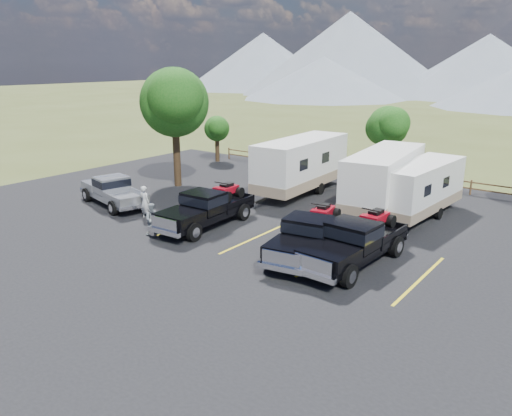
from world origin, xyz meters
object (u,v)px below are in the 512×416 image
Objects in this scene: person_a at (145,202)px; person_b at (153,219)px; rig_left at (207,207)px; pickup_silver at (113,191)px; trailer_center at (384,180)px; rig_right at (356,241)px; rig_center at (310,234)px; trailer_right at (420,189)px; trailer_left at (301,165)px; tree_big_nw at (174,102)px.

person_a reaches higher than person_b.
pickup_silver is (-6.90, -0.54, -0.10)m from rig_left.
trailer_center is at bearing 50.25° from rig_left.
rig_right is 3.56× the size of person_a.
person_b is (2.39, -1.56, -0.10)m from person_a.
pickup_silver is 6.10m from person_b.
person_a is (3.35, -0.50, 0.01)m from pickup_silver.
rig_center is 8.64m from trailer_right.
person_a is at bearing -137.71° from trailer_right.
rig_center is at bearing -97.76° from trailer_right.
rig_right reaches higher than person_a.
pickup_silver is 3.74× the size of person_b.
person_b is (-9.45, -2.64, -0.21)m from rig_right.
rig_center is 0.63× the size of trailer_left.
person_a reaches higher than pickup_silver.
rig_right is at bearing -49.40° from trailer_left.
rig_left is at bearing -34.69° from tree_big_nw.
person_a is at bearing -171.92° from rig_right.
trailer_left is at bearing 114.63° from rig_center.
pickup_silver is at bearing -174.95° from rig_right.
person_b is (6.33, -7.78, -4.76)m from tree_big_nw.
rig_right is (1.99, 0.34, 0.04)m from rig_center.
trailer_right reaches higher than person_a.
rig_right reaches higher than rig_left.
rig_right is 1.07× the size of pickup_silver.
rig_left is at bearing -158.78° from person_a.
rig_left is 0.98× the size of rig_right.
trailer_center reaches higher than person_b.
rig_center is 3.95× the size of person_b.
rig_center is (13.79, -5.49, -4.58)m from tree_big_nw.
rig_center is 2.02m from rig_right.
pickup_silver is (-15.19, -0.58, -0.12)m from rig_right.
person_b is at bearing -131.10° from trailer_center.
person_b is at bearing -116.74° from rig_left.
rig_center is at bearing -21.69° from tree_big_nw.
trailer_left is (0.21, 8.60, 0.82)m from rig_left.
tree_big_nw is 4.92× the size of person_b.
rig_left is at bearing -94.16° from trailer_left.
tree_big_nw is at bearing -158.87° from trailer_left.
rig_left is 1.05× the size of pickup_silver.
person_b is (-7.46, -2.30, -0.18)m from rig_center.
tree_big_nw is 0.80× the size of trailer_center.
trailer_right is 14.80m from person_a.
rig_right is at bearing -37.48° from person_b.
trailer_right reaches higher than rig_left.
rig_center is at bearing -5.37° from rig_left.
pickup_silver is at bearing -3.67° from person_a.
person_a is (-11.59, -9.18, -0.66)m from trailer_right.
rig_center is at bearing -167.52° from rig_right.
tree_big_nw is 14.31m from trailer_center.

